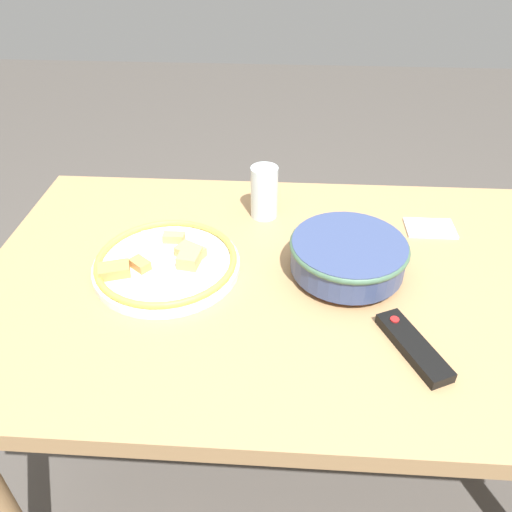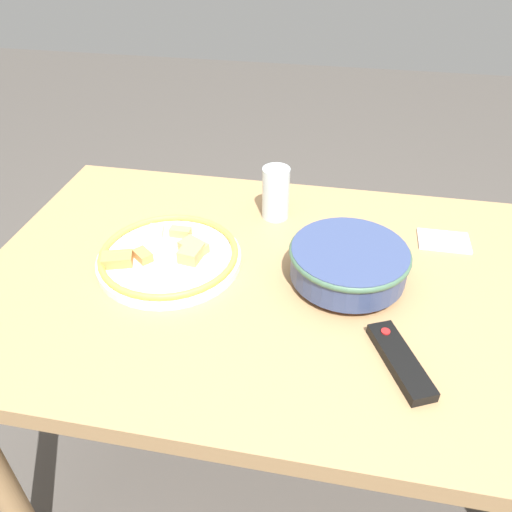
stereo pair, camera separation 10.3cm
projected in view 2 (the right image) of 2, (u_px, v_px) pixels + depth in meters
The scene contains 7 objects.
ground_plane at pixel (297, 468), 1.46m from camera, with size 8.00×8.00×0.00m, color #4C4742.
dining_table at pixel (312, 311), 1.08m from camera, with size 1.41×0.81×0.71m.
noodle_bowl at pixel (348, 262), 1.00m from camera, with size 0.24×0.24×0.08m.
food_plate at pixel (169, 256), 1.07m from camera, with size 0.31×0.31×0.05m.
tv_remote at pixel (400, 361), 0.85m from camera, with size 0.11×0.17×0.02m.
drinking_glass at pixel (276, 193), 1.19m from camera, with size 0.07×0.07×0.13m.
folded_napkin at pixel (444, 241), 1.14m from camera, with size 0.11×0.08×0.01m.
Camera 2 is at (-0.03, 0.80, 1.37)m, focal length 35.00 mm.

